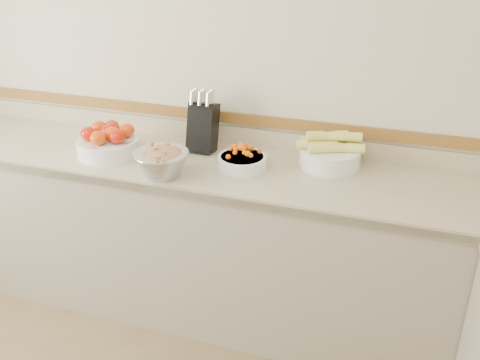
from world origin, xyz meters
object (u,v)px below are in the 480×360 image
(tomato_bowl, at_px, (108,142))
(corn_bowl, at_px, (330,153))
(knife_block, at_px, (203,126))
(rhubarb_bowl, at_px, (162,161))
(cherry_tomato_bowl, at_px, (242,159))

(tomato_bowl, height_order, corn_bowl, corn_bowl)
(corn_bowl, bearing_deg, knife_block, -179.03)
(knife_block, relative_size, rhubarb_bowl, 1.27)
(cherry_tomato_bowl, relative_size, rhubarb_bowl, 0.92)
(tomato_bowl, relative_size, cherry_tomato_bowl, 1.31)
(cherry_tomato_bowl, relative_size, corn_bowl, 0.72)
(rhubarb_bowl, bearing_deg, corn_bowl, 27.15)
(rhubarb_bowl, bearing_deg, tomato_bowl, 158.13)
(knife_block, height_order, rhubarb_bowl, knife_block)
(knife_block, height_order, corn_bowl, knife_block)
(tomato_bowl, relative_size, rhubarb_bowl, 1.21)
(corn_bowl, relative_size, rhubarb_bowl, 1.28)
(corn_bowl, bearing_deg, rhubarb_bowl, -152.85)
(cherry_tomato_bowl, bearing_deg, rhubarb_bowl, -147.34)
(knife_block, relative_size, corn_bowl, 1.00)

